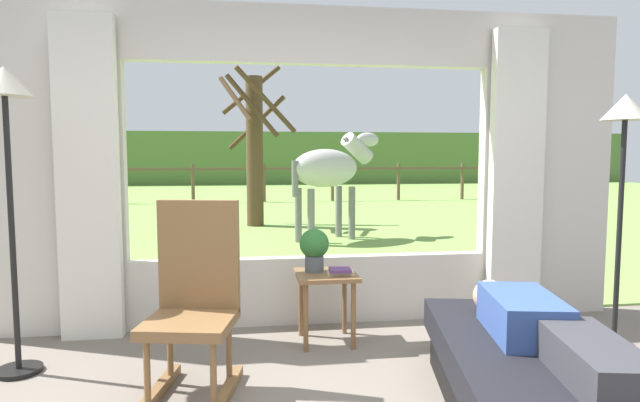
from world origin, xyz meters
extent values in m
cube|color=beige|center=(-2.02, 2.26, 1.27)|extent=(1.15, 0.12, 2.55)
cube|color=beige|center=(2.02, 2.26, 1.27)|extent=(1.15, 0.12, 2.55)
cube|color=beige|center=(0.00, 2.26, 0.28)|extent=(2.90, 0.12, 0.55)
cube|color=beige|center=(0.00, 2.26, 2.33)|extent=(2.90, 0.12, 0.45)
cube|color=silver|center=(-1.69, 2.12, 1.20)|extent=(0.44, 0.10, 2.40)
cube|color=silver|center=(1.69, 2.12, 1.20)|extent=(0.44, 0.10, 2.40)
cube|color=#759E47|center=(0.00, 13.16, 0.01)|extent=(36.00, 21.68, 0.02)
cube|color=#517237|center=(0.00, 23.00, 1.20)|extent=(36.00, 2.00, 2.40)
cube|color=black|center=(0.93, 0.45, 0.12)|extent=(1.12, 1.70, 0.24)
cube|color=black|center=(0.93, 0.45, 0.33)|extent=(1.21, 1.84, 0.18)
cube|color=#334C8C|center=(0.93, 0.59, 0.53)|extent=(0.45, 0.65, 0.22)
cube|color=#333338|center=(0.93, 0.01, 0.51)|extent=(0.41, 0.72, 0.18)
sphere|color=tan|center=(0.93, 0.98, 0.53)|extent=(0.20, 0.20, 0.20)
cube|color=brown|center=(-0.86, 0.98, 0.44)|extent=(0.57, 0.57, 0.06)
cube|color=brown|center=(-0.82, 1.19, 0.78)|extent=(0.48, 0.15, 0.68)
cube|color=brown|center=(-1.05, 1.02, 0.03)|extent=(0.19, 0.68, 0.06)
cube|color=brown|center=(-0.66, 0.94, 0.03)|extent=(0.19, 0.68, 0.06)
cylinder|color=brown|center=(-1.07, 0.84, 0.24)|extent=(0.04, 0.04, 0.38)
cylinder|color=brown|center=(-0.72, 0.77, 0.24)|extent=(0.04, 0.04, 0.38)
cylinder|color=brown|center=(-1.00, 1.20, 0.24)|extent=(0.04, 0.04, 0.38)
cylinder|color=brown|center=(-0.65, 1.13, 0.24)|extent=(0.04, 0.04, 0.38)
cube|color=brown|center=(0.04, 1.78, 0.51)|extent=(0.44, 0.44, 0.03)
cylinder|color=brown|center=(-0.13, 1.61, 0.24)|extent=(0.04, 0.04, 0.49)
cylinder|color=brown|center=(0.21, 1.61, 0.24)|extent=(0.04, 0.04, 0.49)
cylinder|color=brown|center=(-0.13, 1.95, 0.24)|extent=(0.04, 0.04, 0.49)
cylinder|color=brown|center=(0.21, 1.95, 0.24)|extent=(0.04, 0.04, 0.49)
cylinder|color=#4C5156|center=(-0.04, 1.84, 0.58)|extent=(0.14, 0.14, 0.12)
sphere|color=#2D6B2D|center=(-0.04, 1.84, 0.73)|extent=(0.22, 0.22, 0.22)
cube|color=beige|center=(0.14, 1.73, 0.53)|extent=(0.20, 0.12, 0.02)
cube|color=#59336B|center=(0.13, 1.71, 0.55)|extent=(0.17, 0.15, 0.02)
cylinder|color=black|center=(-1.98, 1.51, 0.01)|extent=(0.28, 0.28, 0.03)
cylinder|color=black|center=(-1.98, 1.51, 0.87)|extent=(0.04, 0.04, 1.74)
cone|color=beige|center=(-1.98, 1.51, 1.83)|extent=(0.32, 0.32, 0.18)
cylinder|color=black|center=(2.08, 1.37, 0.01)|extent=(0.28, 0.28, 0.03)
cylinder|color=black|center=(2.08, 1.37, 0.81)|extent=(0.04, 0.04, 1.62)
cone|color=beige|center=(2.08, 1.37, 1.71)|extent=(0.32, 0.32, 0.18)
ellipsoid|color=#B2B2AD|center=(0.72, 6.24, 1.17)|extent=(1.35, 1.12, 0.60)
cylinder|color=#B2B2AD|center=(1.30, 6.59, 1.48)|extent=(0.65, 0.53, 0.53)
ellipsoid|color=#B2B2AD|center=(1.50, 6.71, 1.63)|extent=(0.51, 0.42, 0.24)
cube|color=slate|center=(1.23, 6.55, 1.51)|extent=(0.41, 0.29, 0.32)
cylinder|color=slate|center=(0.21, 5.92, 1.02)|extent=(0.14, 0.14, 0.55)
cylinder|color=slate|center=(0.99, 6.59, 0.45)|extent=(0.11, 0.11, 0.85)
cylinder|color=slate|center=(1.16, 6.32, 0.45)|extent=(0.11, 0.11, 0.85)
cylinder|color=slate|center=(0.28, 6.15, 0.45)|extent=(0.11, 0.11, 0.85)
cylinder|color=slate|center=(0.44, 5.88, 0.45)|extent=(0.11, 0.11, 0.85)
cylinder|color=#4C3823|center=(-0.35, 8.17, 1.43)|extent=(0.32, 0.32, 2.82)
cylinder|color=#47331E|center=(-0.29, 8.69, 2.01)|extent=(1.15, 0.22, 1.09)
cylinder|color=#47331E|center=(-0.70, 7.91, 2.40)|extent=(0.65, 0.83, 0.90)
cylinder|color=#47331E|center=(-0.39, 7.68, 2.25)|extent=(0.97, 0.17, 1.14)
cylinder|color=#47331E|center=(-0.15, 7.66, 2.36)|extent=(1.15, 0.53, 1.15)
cylinder|color=#47331E|center=(-0.39, 8.67, 2.65)|extent=(1.17, 0.19, 0.99)
cylinder|color=brown|center=(-6.00, 13.29, 0.57)|extent=(0.10, 0.10, 1.10)
cylinder|color=brown|center=(-4.00, 13.29, 0.57)|extent=(0.10, 0.10, 1.10)
cylinder|color=brown|center=(-2.00, 13.29, 0.57)|extent=(0.10, 0.10, 1.10)
cylinder|color=brown|center=(0.00, 13.29, 0.57)|extent=(0.10, 0.10, 1.10)
cylinder|color=brown|center=(2.00, 13.29, 0.57)|extent=(0.10, 0.10, 1.10)
cylinder|color=brown|center=(4.00, 13.29, 0.57)|extent=(0.10, 0.10, 1.10)
cylinder|color=brown|center=(6.00, 13.29, 0.57)|extent=(0.10, 0.10, 1.10)
cylinder|color=brown|center=(8.00, 13.29, 0.57)|extent=(0.10, 0.10, 1.10)
cube|color=brown|center=(0.00, 13.29, 0.97)|extent=(16.00, 0.06, 0.08)
camera|label=1|loc=(-0.54, -1.99, 1.39)|focal=29.71mm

